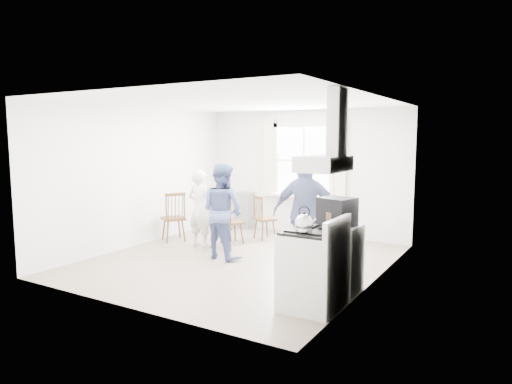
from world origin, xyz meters
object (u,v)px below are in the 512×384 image
at_px(stereo_stack, 337,212).
at_px(person_left, 200,208).
at_px(low_cabinet, 340,259).
at_px(windsor_chair_c, 175,212).
at_px(gas_stove, 314,268).
at_px(person_right, 306,213).
at_px(windsor_chair_b, 228,216).
at_px(windsor_chair_a, 221,221).
at_px(person_mid, 222,211).

distance_m(stereo_stack, person_left, 3.31).
relative_size(low_cabinet, windsor_chair_c, 0.91).
xyz_separation_m(stereo_stack, windsor_chair_c, (-3.77, 1.18, -0.48)).
relative_size(gas_stove, person_right, 0.64).
bearing_deg(windsor_chair_c, windsor_chair_b, 21.29).
relative_size(gas_stove, windsor_chair_b, 1.25).
bearing_deg(low_cabinet, windsor_chair_b, 151.98).
bearing_deg(low_cabinet, windsor_chair_a, 159.48).
xyz_separation_m(gas_stove, windsor_chair_b, (-2.74, 2.19, 0.06)).
bearing_deg(gas_stove, windsor_chair_c, 154.05).
bearing_deg(windsor_chair_a, low_cabinet, -20.52).
height_order(stereo_stack, windsor_chair_c, stereo_stack).
bearing_deg(windsor_chair_b, stereo_stack, -29.33).
height_order(windsor_chair_a, person_left, person_left).
relative_size(stereo_stack, person_right, 0.28).
bearing_deg(person_left, person_mid, 153.92).
height_order(windsor_chair_a, person_right, person_right).
distance_m(windsor_chair_a, person_right, 1.78).
height_order(windsor_chair_a, windsor_chair_c, windsor_chair_c).
height_order(low_cabinet, windsor_chair_a, windsor_chair_a).
bearing_deg(person_right, low_cabinet, 120.24).
bearing_deg(windsor_chair_c, low_cabinet, -16.34).
relative_size(windsor_chair_a, windsor_chair_c, 0.92).
distance_m(stereo_stack, windsor_chair_c, 3.98).
distance_m(windsor_chair_b, person_mid, 1.04).
xyz_separation_m(low_cabinet, windsor_chair_c, (-3.79, 1.11, 0.15)).
relative_size(windsor_chair_c, person_left, 0.68).
relative_size(low_cabinet, person_mid, 0.56).
height_order(windsor_chair_b, person_left, person_left).
xyz_separation_m(stereo_stack, windsor_chair_a, (-2.56, 1.04, -0.53)).
bearing_deg(person_left, stereo_stack, 162.24).
bearing_deg(windsor_chair_b, low_cabinet, -28.02).
relative_size(gas_stove, windsor_chair_a, 1.23).
bearing_deg(stereo_stack, gas_stove, -94.16).
distance_m(gas_stove, person_left, 3.52).
distance_m(windsor_chair_a, person_mid, 0.51).
xyz_separation_m(gas_stove, person_mid, (-2.24, 1.32, 0.32)).
relative_size(windsor_chair_c, person_right, 0.56).
distance_m(windsor_chair_c, person_right, 2.98).
distance_m(stereo_stack, person_mid, 2.41).
height_order(low_cabinet, windsor_chair_b, low_cabinet).
xyz_separation_m(gas_stove, person_right, (-0.77, 1.46, 0.39)).
relative_size(windsor_chair_b, person_right, 0.51).
height_order(low_cabinet, person_right, person_right).
relative_size(stereo_stack, windsor_chair_a, 0.55).
relative_size(windsor_chair_a, person_left, 0.63).
bearing_deg(person_left, windsor_chair_b, -122.38).
distance_m(person_left, person_mid, 0.91).
bearing_deg(windsor_chair_a, gas_stove, -33.54).
height_order(gas_stove, person_right, person_right).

